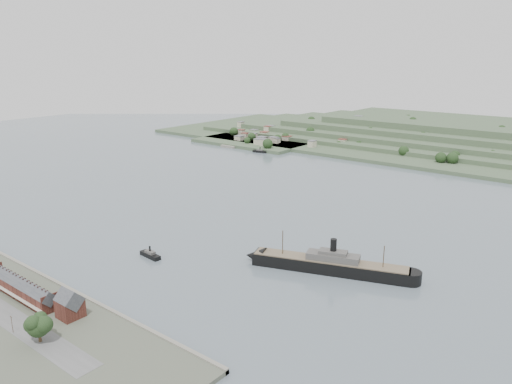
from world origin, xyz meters
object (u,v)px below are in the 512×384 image
Objects in this scene: steamship at (325,264)px; terrace_row at (21,287)px; tugboat at (150,255)px; fig_tree at (38,325)px; gabled_building at (70,305)px.

terrace_row is at bearing -129.13° from steamship.
tugboat is at bearing -152.28° from steamship.
tugboat is (-92.15, -48.42, -2.64)m from steamship.
steamship reaches higher than fig_tree.
terrace_row is at bearing 161.28° from fig_tree.
terrace_row is 75.23m from tugboat.
fig_tree is at bearing -66.20° from gabled_building.
steamship is (62.60, 119.03, -3.80)m from gabled_building.
gabled_building is 134.54m from steamship.
fig_tree reaches higher than tugboat.
terrace_row is 0.58× the size of steamship.
steamship is 104.13m from tugboat.
gabled_building is at bearing -117.74° from steamship.
terrace_row is 158.64m from steamship.
fig_tree is at bearing -67.05° from tugboat.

